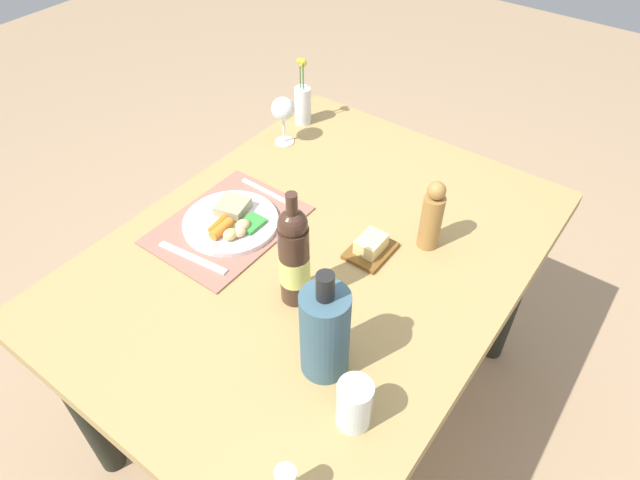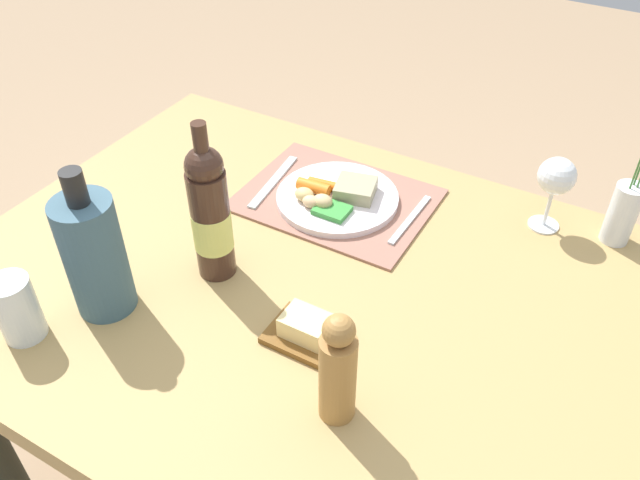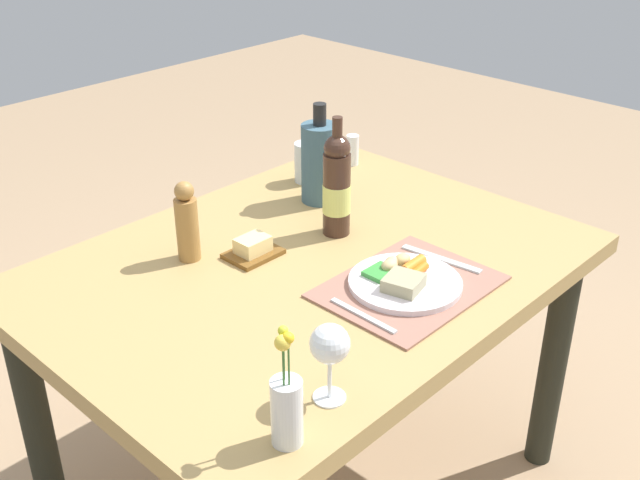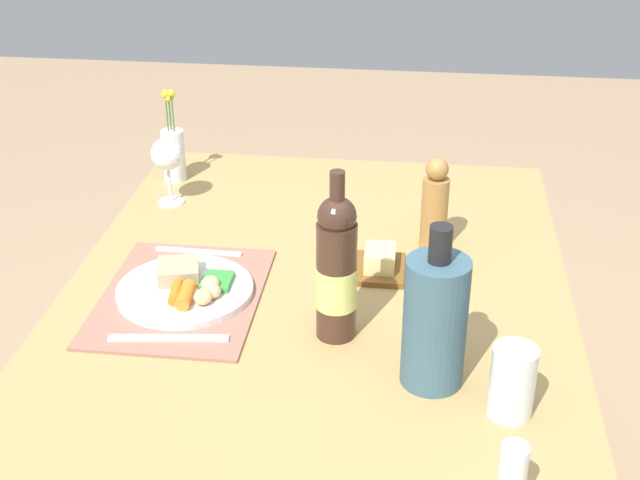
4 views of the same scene
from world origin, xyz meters
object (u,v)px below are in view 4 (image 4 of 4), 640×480
object	(u,v)px
dinner_plate	(187,287)
salt_shaker	(512,474)
fork	(199,251)
water_tumbler	(512,386)
dining_table	(317,332)
wine_bottle	(336,270)
pepper_mill	(435,206)
knife	(169,338)
butter_dish	(380,263)
flower_vase	(173,151)
cooler_bottle	(435,320)
wine_glass	(167,156)

from	to	relation	value
dinner_plate	salt_shaker	size ratio (longest dim) A/B	2.72
fork	water_tumbler	world-z (taller)	water_tumbler
dining_table	wine_bottle	bearing A→B (deg)	18.90
wine_bottle	water_tumbler	distance (m)	0.36
dining_table	fork	world-z (taller)	fork
wine_bottle	pepper_mill	world-z (taller)	wine_bottle
knife	butter_dish	world-z (taller)	butter_dish
salt_shaker	water_tumbler	xyz separation A→B (m)	(-0.19, 0.01, 0.00)
fork	wine_bottle	distance (m)	0.43
flower_vase	cooler_bottle	bearing A→B (deg)	40.40
butter_dish	pepper_mill	size ratio (longest dim) A/B	0.64
knife	salt_shaker	world-z (taller)	salt_shaker
water_tumbler	flower_vase	bearing A→B (deg)	-137.18
dinner_plate	flower_vase	world-z (taller)	flower_vase
fork	cooler_bottle	bearing A→B (deg)	53.70
dining_table	pepper_mill	xyz separation A→B (m)	(-0.19, 0.22, 0.20)
dining_table	butter_dish	bearing A→B (deg)	122.72
wine_bottle	water_tumbler	world-z (taller)	wine_bottle
water_tumbler	butter_dish	distance (m)	0.48
salt_shaker	cooler_bottle	bearing A→B (deg)	-157.38
water_tumbler	butter_dish	bearing A→B (deg)	-151.46
fork	pepper_mill	size ratio (longest dim) A/B	0.89
dinner_plate	salt_shaker	xyz separation A→B (m)	(0.47, 0.58, 0.03)
cooler_bottle	water_tumbler	bearing A→B (deg)	60.00
dinner_plate	salt_shaker	world-z (taller)	salt_shaker
knife	butter_dish	distance (m)	0.46
flower_vase	salt_shaker	xyz separation A→B (m)	(1.01, 0.75, -0.03)
dining_table	butter_dish	distance (m)	0.19
dining_table	salt_shaker	xyz separation A→B (m)	(0.54, 0.33, 0.15)
cooler_bottle	flower_vase	bearing A→B (deg)	-139.60
butter_dish	pepper_mill	xyz separation A→B (m)	(-0.12, 0.10, 0.08)
knife	butter_dish	bearing A→B (deg)	123.19
wine_bottle	wine_glass	world-z (taller)	wine_bottle
dinner_plate	butter_dish	world-z (taller)	same
pepper_mill	wine_glass	distance (m)	0.63
dinner_plate	knife	distance (m)	0.16
wine_bottle	wine_glass	distance (m)	0.67
wine_bottle	cooler_bottle	size ratio (longest dim) A/B	1.11
wine_glass	wine_bottle	bearing A→B (deg)	41.47
flower_vase	fork	bearing A→B (deg)	22.19
butter_dish	wine_glass	size ratio (longest dim) A/B	0.81
knife	cooler_bottle	xyz separation A→B (m)	(0.05, 0.46, 0.11)
wine_bottle	cooler_bottle	xyz separation A→B (m)	(0.12, 0.17, -0.02)
water_tumbler	cooler_bottle	xyz separation A→B (m)	(-0.07, -0.12, 0.06)
flower_vase	salt_shaker	distance (m)	1.26
dining_table	salt_shaker	size ratio (longest dim) A/B	13.61
wine_glass	cooler_bottle	world-z (taller)	cooler_bottle
dinner_plate	wine_bottle	size ratio (longest dim) A/B	0.83
water_tumbler	pepper_mill	size ratio (longest dim) A/B	0.59
knife	dinner_plate	bearing A→B (deg)	175.92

